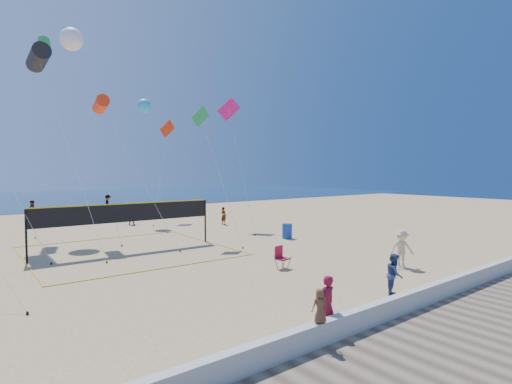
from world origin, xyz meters
TOP-DOWN VIEW (x-y plane):
  - ground at (0.00, 0.00)m, footprint 120.00×120.00m
  - ocean at (0.00, 62.00)m, footprint 140.00×50.00m
  - seawall at (0.00, -3.00)m, footprint 32.00×0.30m
  - boardwalk at (0.00, -5.00)m, footprint 32.00×3.60m
  - woman at (-0.18, -2.55)m, footprint 0.58×0.39m
  - toddler at (-0.96, -3.04)m, footprint 0.49×0.41m
  - bystander_a at (4.21, -1.80)m, footprint 0.91×0.86m
  - bystander_b at (8.14, 0.37)m, footprint 1.29×1.15m
  - far_person_1 at (3.71, 22.25)m, footprint 1.44×0.72m
  - far_person_2 at (9.72, 17.65)m, footprint 0.45×0.59m
  - far_person_3 at (-2.41, 29.10)m, footprint 0.92×0.72m
  - far_person_4 at (5.21, 33.05)m, footprint 1.10×1.40m
  - camp_chair at (3.62, 3.62)m, footprint 0.64×0.76m
  - trash_barrel at (9.31, 9.44)m, footprint 0.80×0.80m
  - volleyball_net at (-0.46, 11.73)m, footprint 10.13×9.98m
  - kite_1 at (-3.37, 19.06)m, footprint 1.66×10.94m
  - kite_2 at (-0.35, 16.39)m, footprint 2.62×7.72m
  - kite_4 at (4.68, 12.29)m, footprint 1.43×4.32m
  - kite_5 at (9.97, 17.05)m, footprint 2.67×6.14m
  - kite_6 at (-0.84, 21.28)m, footprint 1.92×9.01m
  - kite_7 at (5.50, 23.66)m, footprint 2.15×8.09m
  - kite_8 at (-2.29, 22.79)m, footprint 2.17×4.46m
  - kite_9 at (7.85, 24.22)m, footprint 4.21×4.50m

SIDE VIEW (x-z plane):
  - ground at x=0.00m, z-range 0.00..0.00m
  - ocean at x=0.00m, z-range 0.00..0.03m
  - boardwalk at x=0.00m, z-range 0.00..0.03m
  - seawall at x=0.00m, z-range 0.00..0.60m
  - trash_barrel at x=9.31m, z-range 0.00..0.97m
  - camp_chair at x=3.62m, z-range 0.01..1.14m
  - far_person_2 at x=9.72m, z-range 0.00..1.46m
  - far_person_1 at x=3.71m, z-range 0.00..1.48m
  - bystander_a at x=4.21m, z-range 0.00..1.48m
  - woman at x=-0.18m, z-range 0.00..1.58m
  - bystander_b at x=8.14m, z-range 0.00..1.73m
  - far_person_3 at x=-2.41m, z-range 0.00..1.88m
  - far_person_4 at x=5.21m, z-range 0.00..1.90m
  - toddler at x=-0.96m, z-range 0.60..1.47m
  - volleyball_net at x=-0.46m, z-range 0.51..3.18m
  - kite_4 at x=4.68m, z-range 3.06..11.66m
  - kite_9 at x=7.85m, z-range 3.32..12.52m
  - kite_2 at x=-0.35m, z-range 4.05..13.22m
  - kite_5 at x=9.97m, z-range 3.82..14.20m
  - kite_7 at x=5.50m, z-range 4.71..15.38m
  - kite_1 at x=-3.37m, z-range 5.45..17.81m
  - kite_8 at x=-2.29m, z-range 6.44..20.40m
  - kite_6 at x=-0.84m, z-range 6.52..21.18m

